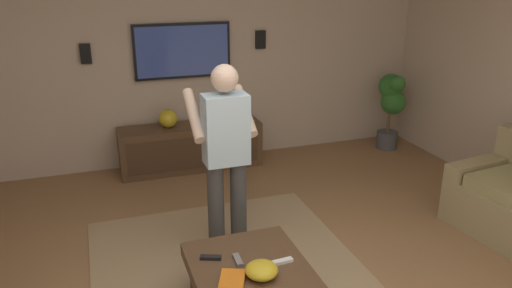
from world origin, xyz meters
name	(u,v)px	position (x,y,z in m)	size (l,w,h in m)	color
wall_back_tv	(180,49)	(3.15, 0.00, 1.41)	(0.10, 6.47, 2.82)	#BCA893
coffee_table	(252,282)	(-0.06, 0.16, 0.30)	(1.00, 0.80, 0.40)	#513823
media_console	(191,147)	(2.82, -0.02, 0.28)	(0.45, 1.70, 0.55)	#513823
tv	(183,51)	(3.06, -0.02, 1.40)	(0.05, 1.15, 0.65)	black
person_standing	(226,149)	(0.89, 0.07, 0.93)	(0.53, 0.53, 1.64)	#3F3F3F
potted_plant_tall	(392,102)	(2.66, -2.71, 0.64)	(0.42, 0.36, 1.03)	#4C4C51
bowl	(262,270)	(-0.16, 0.12, 0.45)	(0.22, 0.22, 0.10)	gold
remote_white	(283,261)	(-0.05, -0.07, 0.41)	(0.15, 0.04, 0.02)	white
remote_black	(211,257)	(0.16, 0.39, 0.41)	(0.15, 0.04, 0.02)	black
remote_grey	(238,260)	(0.07, 0.22, 0.41)	(0.15, 0.04, 0.02)	slate
book	(232,280)	(-0.16, 0.33, 0.42)	(0.22, 0.16, 0.04)	orange
vase_round	(168,118)	(2.83, 0.24, 0.66)	(0.22, 0.22, 0.22)	gold
wall_speaker_left	(260,40)	(3.07, -1.00, 1.49)	(0.06, 0.12, 0.22)	black
wall_speaker_right	(86,54)	(3.07, 1.07, 1.43)	(0.06, 0.12, 0.22)	black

